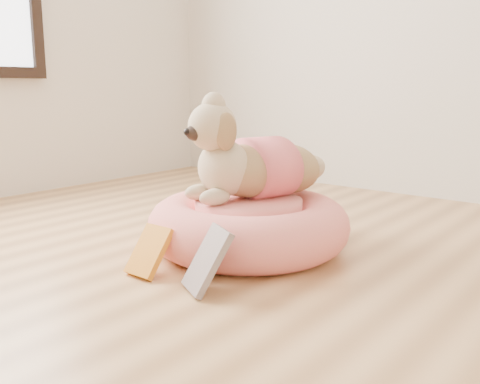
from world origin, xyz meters
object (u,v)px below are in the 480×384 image
Objects in this scene: book_white at (207,260)px; pet_bed at (248,225)px; dog at (249,145)px; book_yellow at (149,251)px.

pet_bed is at bearing 139.26° from book_white.
dog is 2.58× the size of book_white.
pet_bed reaches higher than book_white.
book_yellow is (-0.06, -0.44, -0.31)m from dog.
book_white is at bearing -49.61° from dog.
book_yellow is at bearing -80.41° from dog.
book_yellow is 0.24m from book_white.
dog is at bearing 126.46° from pet_bed.
pet_bed is at bearing -35.92° from dog.
dog is 0.55m from book_white.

